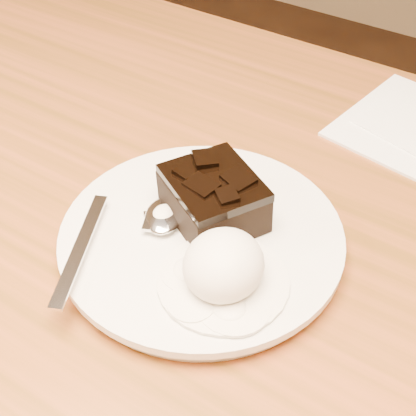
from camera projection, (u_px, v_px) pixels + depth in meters
The scene contains 8 objects.
plate at pixel (202, 241), 0.52m from camera, with size 0.24×0.24×0.02m, color silver.
brownie at pixel (213, 201), 0.52m from camera, with size 0.08×0.07×0.04m, color black.
ice_cream_scoop at pixel (224, 265), 0.46m from camera, with size 0.06×0.06×0.05m, color white.
melt_puddle at pixel (223, 282), 0.47m from camera, with size 0.10×0.10×0.00m, color white.
spoon at pixel (164, 217), 0.52m from camera, with size 0.03×0.19×0.01m, color silver, non-canonical shape.
crumb_a at pixel (186, 289), 0.47m from camera, with size 0.01×0.01×0.00m, color black.
crumb_b at pixel (236, 235), 0.51m from camera, with size 0.01×0.01×0.00m, color black.
crumb_c at pixel (147, 214), 0.53m from camera, with size 0.01×0.00×0.00m, color black.
Camera 1 is at (0.32, -0.29, 1.14)m, focal length 53.11 mm.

